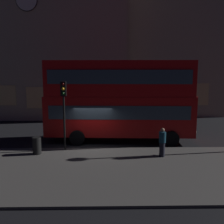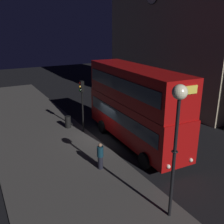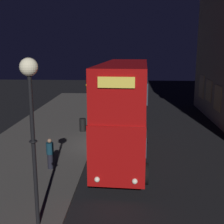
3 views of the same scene
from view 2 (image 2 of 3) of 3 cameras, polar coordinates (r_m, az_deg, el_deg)
The scene contains 8 objects.
ground_plane at distance 19.57m, azimuth -1.63°, elevation -5.84°, with size 80.00×80.00×0.00m, color black.
sidewalk_slab at distance 18.17m, azimuth -13.62°, elevation -8.18°, with size 44.00×7.12×0.12m, color #423F3D.
building_with_clock at distance 30.92m, azimuth 16.56°, elevation 17.64°, with size 17.66×9.58×16.00m.
double_decker_bus at distance 17.78m, azimuth 5.05°, elevation 2.12°, with size 10.25×3.17×5.54m.
traffic_light_near_kerb at distance 19.51m, azimuth -6.78°, elevation 3.60°, with size 0.32×0.36×4.14m.
street_lamp at distance 10.12m, azimuth 14.59°, elevation -1.11°, with size 0.60×0.60×5.93m.
pedestrian at distance 14.98m, azimuth -2.67°, elevation -9.85°, with size 0.38×0.38×1.63m.
litter_bin at distance 21.34m, azimuth -9.90°, elevation -2.23°, with size 0.49×0.49×0.99m, color black.
Camera 2 is at (15.82, -8.25, 8.04)m, focal length 40.57 mm.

